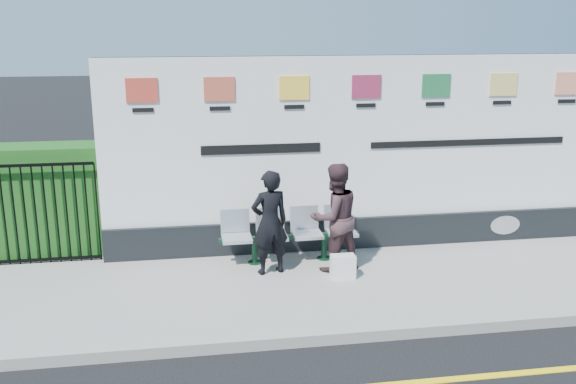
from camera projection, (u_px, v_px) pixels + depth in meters
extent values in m
plane|color=black|center=(412.00, 383.00, 6.63)|extent=(80.00, 80.00, 0.00)
cube|color=gray|center=(351.00, 283.00, 9.00)|extent=(14.00, 3.00, 0.12)
cube|color=gray|center=(383.00, 332.00, 7.57)|extent=(14.00, 0.18, 0.14)
cube|color=yellow|center=(412.00, 383.00, 6.63)|extent=(14.00, 0.10, 0.01)
cube|color=black|center=(360.00, 231.00, 10.28)|extent=(8.00, 0.30, 0.50)
cube|color=white|center=(363.00, 138.00, 9.89)|extent=(8.00, 0.14, 2.50)
cube|color=#1C5319|center=(32.00, 201.00, 9.78)|extent=(2.35, 0.70, 1.70)
imported|color=black|center=(270.00, 222.00, 9.04)|extent=(0.62, 0.49, 1.51)
imported|color=#3C272B|center=(335.00, 217.00, 9.16)|extent=(0.92, 0.82, 1.58)
cube|color=black|center=(272.00, 228.00, 9.49)|extent=(0.29, 0.18, 0.22)
cube|color=silver|center=(343.00, 267.00, 9.00)|extent=(0.34, 0.20, 0.34)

